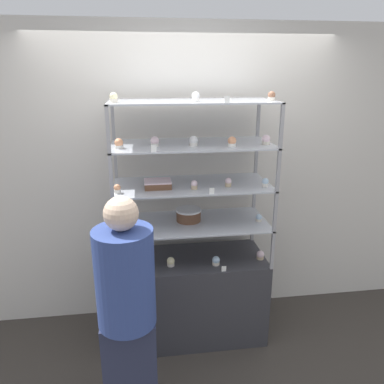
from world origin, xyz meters
TOP-DOWN VIEW (x-y plane):
  - ground_plane at (0.00, 0.00)m, footprint 20.00×20.00m
  - back_wall at (0.00, 0.42)m, footprint 8.00×0.05m
  - display_base at (0.00, 0.00)m, footprint 1.20×0.55m
  - display_riser_lower at (0.00, 0.00)m, footprint 1.20×0.55m
  - display_riser_middle at (0.00, 0.00)m, footprint 1.20×0.55m
  - display_riser_upper at (0.00, 0.00)m, footprint 1.20×0.55m
  - display_riser_top at (0.00, 0.00)m, footprint 1.20×0.55m
  - layer_cake_centerpiece at (-0.02, 0.04)m, footprint 0.21×0.21m
  - sheet_cake_frosted at (-0.27, -0.05)m, footprint 0.20×0.17m
  - cupcake_0 at (-0.53, -0.11)m, footprint 0.06×0.06m
  - cupcake_1 at (-0.19, -0.11)m, footprint 0.06×0.06m
  - cupcake_2 at (0.17, -0.14)m, footprint 0.06×0.06m
  - cupcake_3 at (0.55, -0.10)m, footprint 0.06×0.06m
  - price_tag_0 at (0.21, -0.26)m, footprint 0.04×0.00m
  - cupcake_4 at (-0.55, -0.13)m, footprint 0.05×0.05m
  - cupcake_5 at (0.54, -0.06)m, footprint 0.05×0.05m
  - price_tag_1 at (-0.37, -0.26)m, footprint 0.04×0.00m
  - cupcake_6 at (-0.56, -0.15)m, footprint 0.05×0.05m
  - cupcake_7 at (0.00, -0.12)m, footprint 0.05×0.05m
  - cupcake_8 at (0.27, -0.09)m, footprint 0.05×0.05m
  - cupcake_9 at (0.54, -0.14)m, footprint 0.05×0.05m
  - price_tag_2 at (0.11, -0.26)m, footprint 0.04×0.00m
  - cupcake_10 at (-0.53, -0.11)m, footprint 0.06×0.06m
  - cupcake_11 at (-0.28, -0.06)m, footprint 0.06×0.06m
  - cupcake_12 at (0.00, -0.08)m, footprint 0.06×0.06m
  - cupcake_13 at (0.27, -0.14)m, footprint 0.06×0.06m
  - cupcake_14 at (0.54, -0.10)m, footprint 0.06×0.06m
  - price_tag_3 at (-0.30, -0.26)m, footprint 0.04×0.00m
  - cupcake_15 at (-0.55, -0.12)m, footprint 0.05×0.05m
  - cupcake_16 at (0.01, -0.11)m, footprint 0.05×0.05m
  - cupcake_17 at (0.56, -0.11)m, footprint 0.05×0.05m
  - price_tag_4 at (0.20, -0.26)m, footprint 0.04×0.00m
  - customer_figure at (-0.51, -0.74)m, footprint 0.36×0.36m

SIDE VIEW (x-z plane):
  - ground_plane at x=0.00m, z-range 0.00..0.00m
  - display_base at x=0.00m, z-range 0.00..0.73m
  - price_tag_0 at x=0.21m, z-range 0.73..0.78m
  - cupcake_0 at x=-0.53m, z-range 0.73..0.81m
  - cupcake_1 at x=-0.19m, z-range 0.73..0.81m
  - cupcake_2 at x=0.17m, z-range 0.73..0.81m
  - cupcake_3 at x=0.55m, z-range 0.73..0.81m
  - customer_figure at x=-0.51m, z-range 0.05..1.59m
  - display_riser_lower at x=0.00m, z-range 0.87..1.19m
  - price_tag_1 at x=-0.37m, z-range 1.05..1.10m
  - cupcake_4 at x=-0.55m, z-range 1.05..1.11m
  - cupcake_5 at x=0.54m, z-range 1.05..1.11m
  - layer_cake_centerpiece at x=-0.02m, z-range 1.05..1.15m
  - back_wall at x=0.00m, z-range 0.00..2.60m
  - display_riser_middle at x=0.00m, z-range 1.19..1.51m
  - price_tag_2 at x=0.11m, z-range 1.37..1.41m
  - sheet_cake_frosted at x=-0.27m, z-range 1.37..1.43m
  - cupcake_6 at x=-0.56m, z-range 1.37..1.44m
  - cupcake_7 at x=0.00m, z-range 1.37..1.44m
  - cupcake_8 at x=0.27m, z-range 1.37..1.44m
  - cupcake_9 at x=0.54m, z-range 1.37..1.44m
  - display_riser_upper at x=0.00m, z-range 1.51..1.83m
  - price_tag_3 at x=-0.30m, z-range 1.69..1.73m
  - cupcake_10 at x=-0.53m, z-range 1.69..1.76m
  - cupcake_11 at x=-0.28m, z-range 1.69..1.76m
  - cupcake_12 at x=0.00m, z-range 1.69..1.76m
  - cupcake_13 at x=0.27m, z-range 1.69..1.76m
  - cupcake_14 at x=0.54m, z-range 1.69..1.76m
  - display_riser_top at x=0.00m, z-range 1.83..2.15m
  - price_tag_4 at x=0.20m, z-range 2.01..2.05m
  - cupcake_15 at x=-0.55m, z-range 2.00..2.07m
  - cupcake_16 at x=0.01m, z-range 2.00..2.07m
  - cupcake_17 at x=0.56m, z-range 2.00..2.07m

